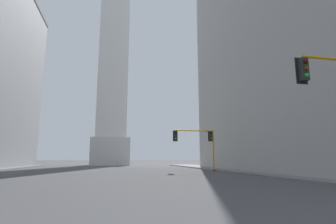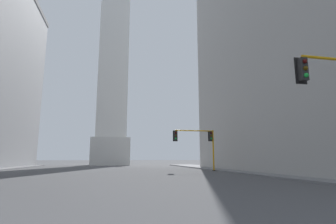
{
  "view_description": "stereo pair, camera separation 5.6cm",
  "coord_description": "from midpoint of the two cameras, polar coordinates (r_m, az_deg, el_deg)",
  "views": [
    {
      "loc": [
        0.41,
        -1.9,
        1.57
      ],
      "look_at": [
        8.03,
        34.1,
        8.05
      ],
      "focal_mm": 28.0,
      "sensor_mm": 36.0,
      "label": 1
    },
    {
      "loc": [
        0.47,
        -1.92,
        1.57
      ],
      "look_at": [
        8.03,
        34.1,
        8.05
      ],
      "focal_mm": 28.0,
      "sensor_mm": 36.0,
      "label": 2
    }
  ],
  "objects": [
    {
      "name": "traffic_light_mid_right",
      "position": [
        32.8,
        6.88,
        -5.97
      ],
      "size": [
        5.32,
        0.5,
        5.01
      ],
      "color": "orange",
      "rests_on": "ground_plane"
    },
    {
      "name": "obelisk",
      "position": [
        68.07,
        -11.44,
        17.26
      ],
      "size": [
        8.26,
        8.26,
        67.94
      ],
      "color": "silver",
      "rests_on": "ground_plane"
    },
    {
      "name": "sidewalk_right",
      "position": [
        27.59,
        21.88,
        -12.4
      ],
      "size": [
        5.0,
        70.46,
        0.15
      ],
      "primitive_type": "cube",
      "color": "slate",
      "rests_on": "ground_plane"
    }
  ]
}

